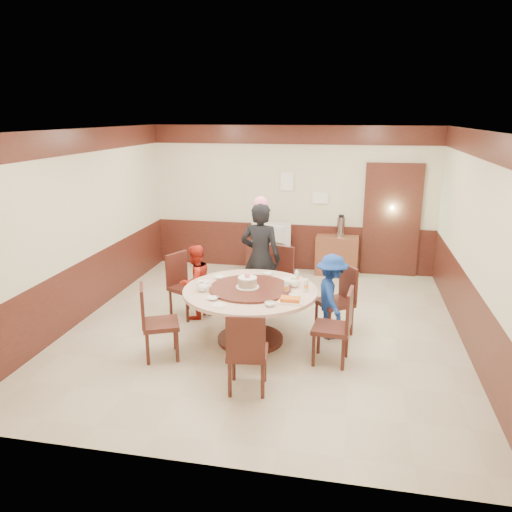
% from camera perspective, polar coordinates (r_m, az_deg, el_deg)
% --- Properties ---
extents(room, '(6.00, 6.04, 2.84)m').
position_cam_1_polar(room, '(6.98, 1.10, -0.06)').
color(room, beige).
rests_on(room, ground).
extents(banquet_table, '(1.79, 1.79, 0.78)m').
position_cam_1_polar(banquet_table, '(6.74, -0.66, -5.56)').
color(banquet_table, '#441B15').
rests_on(banquet_table, ground).
extents(chair_0, '(0.61, 0.61, 0.97)m').
position_cam_1_polar(chair_0, '(7.18, 9.08, -6.35)').
color(chair_0, '#441B15').
rests_on(chair_0, ground).
extents(chair_1, '(0.55, 0.56, 0.97)m').
position_cam_1_polar(chair_1, '(8.01, 2.34, -3.76)').
color(chair_1, '#441B15').
rests_on(chair_1, ground).
extents(chair_2, '(0.60, 0.59, 0.97)m').
position_cam_1_polar(chair_2, '(7.74, -7.98, -4.62)').
color(chair_2, '#441B15').
rests_on(chair_2, ground).
extents(chair_3, '(0.59, 0.58, 0.97)m').
position_cam_1_polar(chair_3, '(6.51, -10.98, -8.85)').
color(chair_3, '#441B15').
rests_on(chair_3, ground).
extents(chair_4, '(0.49, 0.50, 0.97)m').
position_cam_1_polar(chair_4, '(5.68, -0.99, -12.40)').
color(chair_4, '#441B15').
rests_on(chair_4, ground).
extents(chair_5, '(0.49, 0.48, 0.97)m').
position_cam_1_polar(chair_5, '(6.35, 8.75, -9.40)').
color(chair_5, '#441B15').
rests_on(chair_5, ground).
extents(person_standing, '(0.67, 0.48, 1.74)m').
position_cam_1_polar(person_standing, '(7.67, 0.51, -0.23)').
color(person_standing, black).
rests_on(person_standing, ground).
extents(person_red, '(0.65, 0.69, 1.13)m').
position_cam_1_polar(person_red, '(7.57, -6.94, -2.95)').
color(person_red, red).
rests_on(person_red, ground).
extents(person_blue, '(0.63, 0.85, 1.18)m').
position_cam_1_polar(person_blue, '(6.93, 8.61, -4.59)').
color(person_blue, navy).
rests_on(person_blue, ground).
extents(birthday_cake, '(0.31, 0.31, 0.21)m').
position_cam_1_polar(birthday_cake, '(6.62, -0.98, -3.00)').
color(birthday_cake, white).
rests_on(birthday_cake, banquet_table).
extents(teapot_left, '(0.17, 0.15, 0.13)m').
position_cam_1_polar(teapot_left, '(6.61, -6.17, -3.54)').
color(teapot_left, white).
rests_on(teapot_left, banquet_table).
extents(teapot_right, '(0.17, 0.15, 0.13)m').
position_cam_1_polar(teapot_right, '(6.75, 4.34, -3.06)').
color(teapot_right, white).
rests_on(teapot_right, banquet_table).
extents(bowl_0, '(0.14, 0.14, 0.03)m').
position_cam_1_polar(bowl_0, '(7.10, -4.22, -2.45)').
color(bowl_0, white).
rests_on(bowl_0, banquet_table).
extents(bowl_1, '(0.14, 0.14, 0.04)m').
position_cam_1_polar(bowl_1, '(6.10, 1.61, -5.52)').
color(bowl_1, white).
rests_on(bowl_1, banquet_table).
extents(bowl_2, '(0.14, 0.14, 0.03)m').
position_cam_1_polar(bowl_2, '(6.31, -4.96, -4.86)').
color(bowl_2, white).
rests_on(bowl_2, banquet_table).
extents(bowl_3, '(0.14, 0.14, 0.04)m').
position_cam_1_polar(bowl_3, '(6.39, 4.39, -4.54)').
color(bowl_3, white).
rests_on(bowl_3, banquet_table).
extents(bowl_4, '(0.14, 0.14, 0.04)m').
position_cam_1_polar(bowl_4, '(6.91, -6.04, -3.02)').
color(bowl_4, white).
rests_on(bowl_4, banquet_table).
extents(bowl_5, '(0.14, 0.14, 0.05)m').
position_cam_1_polar(bowl_5, '(7.22, 1.35, -2.05)').
color(bowl_5, white).
rests_on(bowl_5, banquet_table).
extents(saucer_near, '(0.18, 0.18, 0.01)m').
position_cam_1_polar(saucer_near, '(6.12, -4.23, -5.63)').
color(saucer_near, white).
rests_on(saucer_near, banquet_table).
extents(saucer_far, '(0.18, 0.18, 0.01)m').
position_cam_1_polar(saucer_far, '(7.05, 3.75, -2.66)').
color(saucer_far, white).
rests_on(saucer_far, banquet_table).
extents(shrimp_platter, '(0.30, 0.20, 0.06)m').
position_cam_1_polar(shrimp_platter, '(6.22, 3.94, -5.07)').
color(shrimp_platter, white).
rests_on(shrimp_platter, banquet_table).
extents(bottle_0, '(0.06, 0.06, 0.16)m').
position_cam_1_polar(bottle_0, '(6.51, 3.48, -3.59)').
color(bottle_0, white).
rests_on(bottle_0, banquet_table).
extents(bottle_1, '(0.06, 0.06, 0.16)m').
position_cam_1_polar(bottle_1, '(6.59, 5.75, -3.40)').
color(bottle_1, white).
rests_on(bottle_1, banquet_table).
extents(bottle_2, '(0.06, 0.06, 0.16)m').
position_cam_1_polar(bottle_2, '(6.91, 4.68, -2.43)').
color(bottle_2, white).
rests_on(bottle_2, banquet_table).
extents(tv_stand, '(0.85, 0.45, 0.50)m').
position_cam_1_polar(tv_stand, '(9.87, 1.53, -0.26)').
color(tv_stand, '#441B15').
rests_on(tv_stand, ground).
extents(television, '(0.82, 0.26, 0.47)m').
position_cam_1_polar(television, '(9.74, 1.55, 2.47)').
color(television, gray).
rests_on(television, tv_stand).
extents(side_cabinet, '(0.80, 0.40, 0.75)m').
position_cam_1_polar(side_cabinet, '(9.74, 9.20, 0.08)').
color(side_cabinet, brown).
rests_on(side_cabinet, ground).
extents(thermos, '(0.15, 0.15, 0.38)m').
position_cam_1_polar(thermos, '(9.60, 9.67, 3.31)').
color(thermos, silver).
rests_on(thermos, side_cabinet).
extents(notice_left, '(0.25, 0.00, 0.35)m').
position_cam_1_polar(notice_left, '(9.71, 3.56, 8.50)').
color(notice_left, white).
rests_on(notice_left, room).
extents(notice_right, '(0.30, 0.00, 0.22)m').
position_cam_1_polar(notice_right, '(9.69, 7.37, 6.59)').
color(notice_right, white).
rests_on(notice_right, room).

